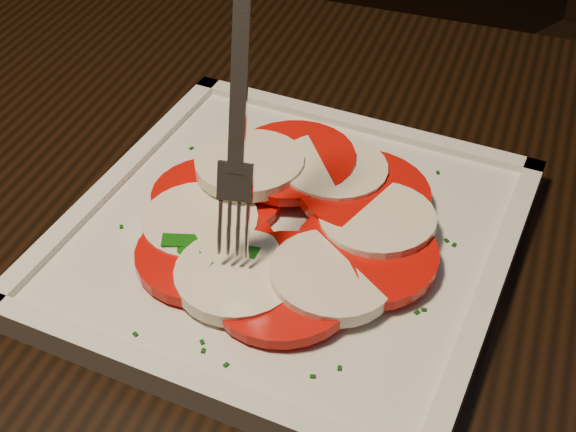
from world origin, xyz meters
TOP-DOWN VIEW (x-y plane):
  - table at (0.11, -0.11)m, footprint 1.30×0.95m
  - plate at (0.05, -0.11)m, footprint 0.32×0.32m
  - caprese_salad at (0.05, -0.11)m, footprint 0.23×0.25m
  - fork at (0.03, -0.12)m, footprint 0.05×0.08m

SIDE VIEW (x-z plane):
  - table at x=0.11m, z-range 0.28..1.03m
  - plate at x=0.05m, z-range 0.75..0.76m
  - caprese_salad at x=0.05m, z-range 0.76..0.79m
  - fork at x=0.03m, z-range 0.79..0.98m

